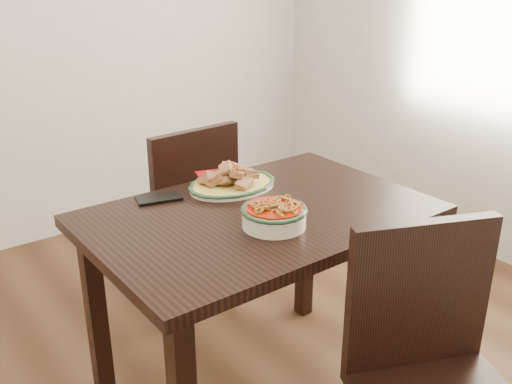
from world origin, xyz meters
TOP-DOWN VIEW (x-y plane):
  - wall_back at (0.00, 1.75)m, footprint 3.50×0.10m
  - dining_table at (0.06, -0.05)m, footprint 1.12×0.75m
  - chair_far at (0.15, 0.61)m, footprint 0.44×0.44m
  - chair_near at (0.14, -0.73)m, footprint 0.55×0.55m
  - fish_plate at (0.11, 0.17)m, footprint 0.33×0.26m
  - noodle_bowl at (0.02, -0.18)m, footprint 0.21×0.21m
  - smartphone at (-0.16, 0.23)m, footprint 0.17×0.12m
  - napkin at (0.12, 0.31)m, footprint 0.15×0.13m

SIDE VIEW (x-z plane):
  - chair_far at x=0.15m, z-range 0.05..0.94m
  - chair_near at x=0.14m, z-range 0.05..0.94m
  - dining_table at x=0.06m, z-range 0.27..1.02m
  - smartphone at x=-0.16m, z-range 0.75..0.76m
  - napkin at x=0.12m, z-range 0.75..0.76m
  - noodle_bowl at x=0.02m, z-range 0.75..0.83m
  - fish_plate at x=0.11m, z-range 0.74..0.85m
  - wall_back at x=0.00m, z-range 0.00..2.60m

